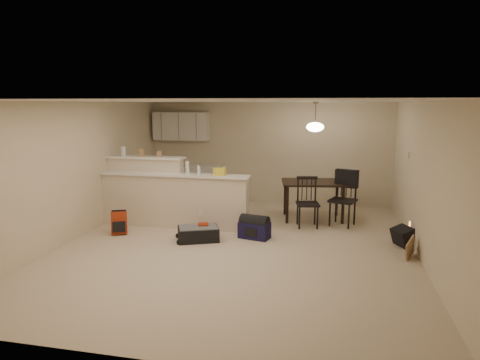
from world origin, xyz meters
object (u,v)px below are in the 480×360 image
(dining_table, at_px, (313,186))
(black_daypack, at_px, (404,237))
(dining_chair_near, at_px, (308,203))
(navy_duffel, at_px, (254,230))
(red_backpack, at_px, (119,223))
(pendant_lamp, at_px, (315,127))
(dining_chair_far, at_px, (343,199))
(suitcase, at_px, (198,234))

(dining_table, bearing_deg, black_daypack, -51.67)
(dining_chair_near, xyz_separation_m, navy_duffel, (-0.91, -0.96, -0.35))
(red_backpack, bearing_deg, dining_chair_near, -5.32)
(dining_chair_near, xyz_separation_m, black_daypack, (1.72, -0.85, -0.34))
(dining_table, relative_size, pendant_lamp, 2.35)
(dining_table, distance_m, black_daypack, 2.28)
(dining_table, relative_size, black_daypack, 3.89)
(dining_table, height_order, navy_duffel, dining_table)
(pendant_lamp, relative_size, navy_duffel, 1.12)
(red_backpack, bearing_deg, dining_chair_far, -5.28)
(suitcase, height_order, red_backpack, red_backpack)
(dining_chair_far, bearing_deg, navy_duffel, -123.27)
(dining_table, distance_m, suitcase, 2.82)
(dining_chair_far, xyz_separation_m, navy_duffel, (-1.60, -1.21, -0.40))
(dining_chair_near, bearing_deg, navy_duffel, -144.82)
(dining_chair_near, relative_size, navy_duffel, 1.82)
(dining_table, xyz_separation_m, navy_duffel, (-0.99, -1.58, -0.58))
(dining_table, xyz_separation_m, pendant_lamp, (-0.00, 0.00, 1.26))
(dining_table, xyz_separation_m, black_daypack, (1.65, -1.48, -0.56))
(dining_table, bearing_deg, dining_chair_far, -41.24)
(pendant_lamp, relative_size, black_daypack, 1.66)
(dining_chair_near, relative_size, black_daypack, 2.70)
(navy_duffel, bearing_deg, dining_chair_near, 60.04)
(suitcase, distance_m, navy_duffel, 1.04)
(dining_table, relative_size, dining_chair_far, 1.31)
(dining_chair_far, relative_size, suitcase, 1.54)
(dining_table, xyz_separation_m, dining_chair_near, (-0.08, -0.63, -0.22))
(black_daypack, bearing_deg, suitcase, 71.05)
(pendant_lamp, bearing_deg, dining_chair_near, -97.02)
(dining_table, xyz_separation_m, red_backpack, (-3.56, -1.87, -0.51))
(pendant_lamp, bearing_deg, navy_duffel, -121.90)
(dining_table, xyz_separation_m, suitcase, (-1.96, -1.93, -0.61))
(black_daypack, bearing_deg, red_backpack, 68.13)
(dining_table, distance_m, pendant_lamp, 1.26)
(dining_chair_far, bearing_deg, black_daypack, -27.19)
(pendant_lamp, bearing_deg, suitcase, -135.42)
(navy_duffel, height_order, black_daypack, black_daypack)
(pendant_lamp, relative_size, suitcase, 0.86)
(suitcase, xyz_separation_m, black_daypack, (3.61, 0.45, 0.04))
(dining_chair_near, xyz_separation_m, red_backpack, (-3.49, -1.24, -0.29))
(suitcase, bearing_deg, dining_chair_far, 8.08)
(dining_chair_near, distance_m, black_daypack, 1.95)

